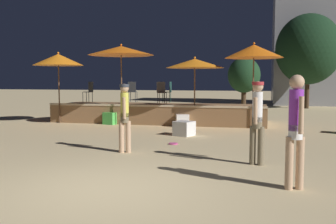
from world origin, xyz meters
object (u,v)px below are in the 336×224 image
frisbee_disc (173,144)px  background_tree_1 (308,49)px  cube_seat_2 (184,128)px  person_0 (296,126)px  bistro_chair_0 (161,90)px  bistro_chair_3 (169,90)px  cube_seat_1 (111,118)px  person_4 (257,118)px  patio_umbrella_2 (58,60)px  background_tree_0 (244,75)px  person_3 (125,114)px  cube_seat_3 (182,120)px  bistro_chair_1 (132,90)px  patio_umbrella_1 (121,51)px  bistro_chair_2 (89,90)px  patio_umbrella_3 (254,51)px  patio_umbrella_0 (195,63)px

frisbee_disc → background_tree_1: size_ratio=0.04×
cube_seat_2 → person_0: size_ratio=0.39×
bistro_chair_0 → bistro_chair_3: (0.11, 0.84, 0.00)m
cube_seat_1 → person_4: bearing=-46.7°
cube_seat_1 → person_4: (5.81, -6.18, 0.76)m
patio_umbrella_2 → bistro_chair_3: size_ratio=3.28×
bistro_chair_3 → background_tree_0: bearing=150.6°
frisbee_disc → bistro_chair_0: bearing=108.2°
cube_seat_2 → bistro_chair_0: size_ratio=0.80×
person_0 → person_3: 4.44m
person_4 → bistro_chair_3: (-3.81, 7.91, 0.37)m
patio_umbrella_2 → cube_seat_3: patio_umbrella_2 is taller
bistro_chair_3 → bistro_chair_1: bearing=-86.5°
patio_umbrella_1 → bistro_chair_3: (1.45, 1.95, -1.58)m
bistro_chair_2 → bistro_chair_3: size_ratio=1.00×
patio_umbrella_3 → bistro_chair_0: 4.13m
cube_seat_1 → person_3: person_3 is taller
patio_umbrella_1 → patio_umbrella_3: bearing=1.6°
frisbee_disc → background_tree_0: (1.45, 11.93, 2.05)m
frisbee_disc → person_4: bearing=-42.4°
cube_seat_1 → bistro_chair_0: bistro_chair_0 is taller
cube_seat_3 → cube_seat_2: bearing=-77.2°
cube_seat_3 → frisbee_disc: (0.56, -4.01, -0.22)m
patio_umbrella_1 → cube_seat_3: size_ratio=5.26×
cube_seat_2 → background_tree_1: size_ratio=0.12×
patio_umbrella_1 → cube_seat_2: patio_umbrella_1 is taller
background_tree_0 → bistro_chair_1: bearing=-126.2°
patio_umbrella_2 → bistro_chair_3: 4.81m
bistro_chair_3 → frisbee_disc: (1.53, -5.84, -1.35)m
patio_umbrella_1 → person_0: size_ratio=1.71×
cube_seat_1 → background_tree_1: size_ratio=0.10×
person_3 → cube_seat_3: bearing=70.4°
patio_umbrella_2 → person_0: (8.70, -7.79, -1.59)m
cube_seat_1 → background_tree_1: bearing=51.4°
patio_umbrella_3 → bistro_chair_1: 5.67m
person_3 → background_tree_0: background_tree_0 is taller
person_3 → bistro_chair_3: size_ratio=1.88×
patio_umbrella_3 → cube_seat_3: size_ratio=5.19×
person_4 → bistro_chair_3: person_4 is taller
bistro_chair_1 → background_tree_1: size_ratio=0.15×
bistro_chair_3 → patio_umbrella_1: bearing=-40.0°
cube_seat_1 → bistro_chair_1: size_ratio=0.67×
bistro_chair_3 → patio_umbrella_3: bearing=60.3°
patio_umbrella_2 → bistro_chair_3: patio_umbrella_2 is taller
patio_umbrella_1 → frisbee_disc: (2.99, -3.89, -2.92)m
cube_seat_3 → person_3: person_3 is taller
patio_umbrella_1 → person_4: patio_umbrella_1 is taller
patio_umbrella_1 → background_tree_0: patio_umbrella_1 is taller
patio_umbrella_0 → background_tree_0: size_ratio=0.86×
patio_umbrella_1 → background_tree_0: (4.44, 8.04, -0.87)m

